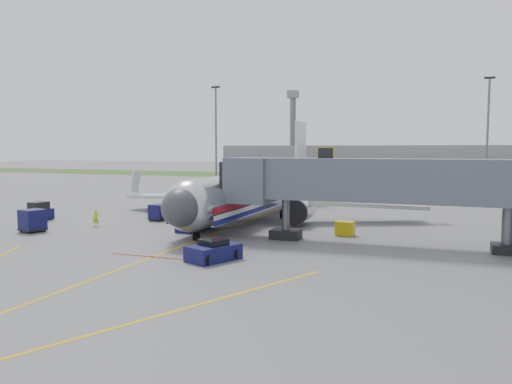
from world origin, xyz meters
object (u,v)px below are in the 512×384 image
(pushback_tug, at_px, (213,251))
(baggage_tug, at_px, (39,212))
(airliner, at_px, (258,191))
(belt_loader, at_px, (194,223))
(ramp_worker, at_px, (96,218))

(pushback_tug, distance_m, baggage_tug, 24.60)
(airliner, bearing_deg, pushback_tug, -77.97)
(baggage_tug, distance_m, belt_loader, 16.19)
(airliner, height_order, ramp_worker, airliner)
(baggage_tug, bearing_deg, pushback_tug, -22.76)
(pushback_tug, xyz_separation_m, belt_loader, (-6.50, 9.88, 0.01))
(ramp_worker, bearing_deg, airliner, 20.44)
(belt_loader, distance_m, ramp_worker, 8.93)
(pushback_tug, height_order, belt_loader, belt_loader)
(airliner, height_order, baggage_tug, airliner)
(airliner, bearing_deg, ramp_worker, -137.70)
(pushback_tug, relative_size, belt_loader, 0.78)
(pushback_tug, xyz_separation_m, ramp_worker, (-15.31, 8.45, 0.20))
(airliner, distance_m, belt_loader, 9.44)
(belt_loader, bearing_deg, ramp_worker, -170.77)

